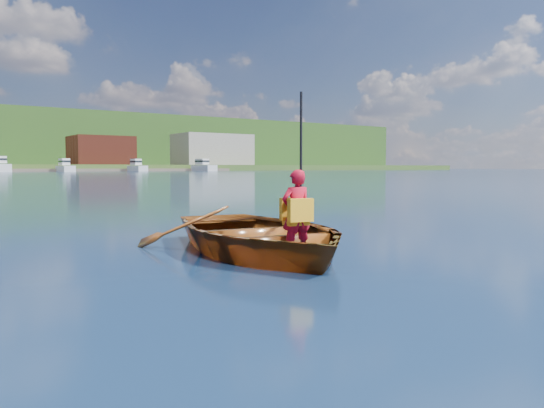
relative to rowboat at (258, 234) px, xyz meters
The scene contains 3 objects.
ground 0.99m from the rowboat, 12.03° to the right, with size 600.00×600.00×0.00m.
rowboat is the anchor object (origin of this frame).
child_paddler 0.99m from the rowboat, 89.04° to the right, with size 0.45×0.38×2.16m.
Camera 1 is at (-5.07, -6.27, 1.26)m, focal length 35.00 mm.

